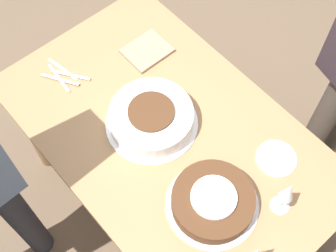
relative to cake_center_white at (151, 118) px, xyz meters
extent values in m
plane|color=brown|center=(0.07, 0.02, -0.79)|extent=(12.00, 12.00, 0.00)
cube|color=#9E754C|center=(0.07, 0.02, -0.06)|extent=(1.37, 0.85, 0.03)
cylinder|color=brown|center=(-0.54, -0.33, -0.43)|extent=(0.07, 0.07, 0.71)
cylinder|color=brown|center=(-0.54, 0.37, -0.43)|extent=(0.07, 0.07, 0.71)
cylinder|color=brown|center=(0.68, 0.37, -0.43)|extent=(0.07, 0.07, 0.71)
cylinder|color=white|center=(0.00, 0.00, -0.04)|extent=(0.37, 0.37, 0.01)
cylinder|color=white|center=(0.00, 0.00, 0.00)|extent=(0.33, 0.33, 0.08)
cylinder|color=#4C2D19|center=(0.00, 0.00, 0.05)|extent=(0.18, 0.18, 0.01)
cylinder|color=white|center=(0.40, -0.05, -0.04)|extent=(0.34, 0.34, 0.01)
cylinder|color=#4C2D19|center=(0.40, -0.05, -0.01)|extent=(0.30, 0.30, 0.07)
cylinder|color=white|center=(0.40, -0.05, 0.03)|extent=(0.16, 0.16, 0.01)
cylinder|color=silver|center=(0.56, 0.13, -0.04)|extent=(0.07, 0.07, 0.00)
cylinder|color=silver|center=(0.56, 0.13, 0.00)|extent=(0.01, 0.01, 0.09)
cone|color=silver|center=(0.56, 0.13, 0.10)|extent=(0.05, 0.05, 0.10)
cylinder|color=silver|center=(0.43, 0.26, -0.04)|extent=(0.16, 0.16, 0.01)
cube|color=silver|center=(-0.45, -0.11, -0.04)|extent=(0.17, 0.04, 0.00)
cube|color=silver|center=(-0.42, -0.15, -0.04)|extent=(0.17, 0.03, 0.00)
cube|color=silver|center=(-0.40, -0.11, -0.04)|extent=(0.15, 0.10, 0.00)
cube|color=silver|center=(-0.41, -0.16, -0.03)|extent=(0.15, 0.10, 0.00)
cube|color=gray|center=(-0.29, 0.21, -0.04)|extent=(0.16, 0.19, 0.02)
cylinder|color=#232328|center=(-0.17, -0.61, -0.38)|extent=(0.11, 0.11, 0.81)
cylinder|color=#4C4238|center=(0.38, 0.73, -0.38)|extent=(0.11, 0.11, 0.81)
camera|label=1|loc=(0.74, -0.55, 1.56)|focal=50.00mm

